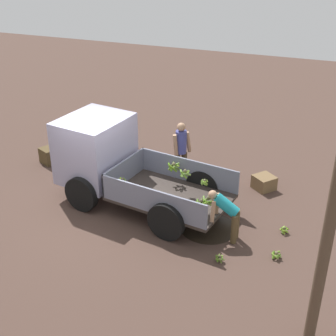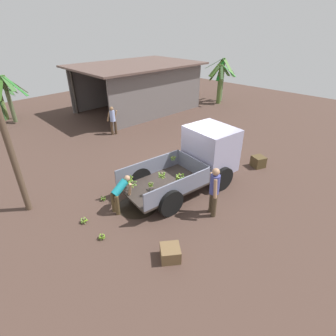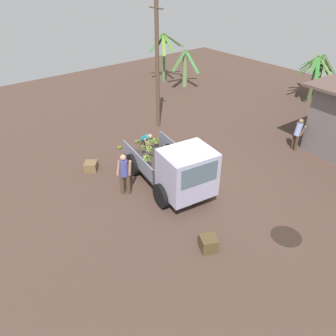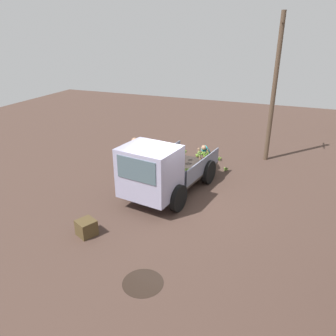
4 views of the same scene
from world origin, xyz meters
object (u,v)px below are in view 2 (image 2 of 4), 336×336
(cargo_truck, at_px, (202,155))
(wooden_crate_1, at_px, (258,162))
(person_foreground_visitor, at_px, (214,190))
(person_worker_loading, at_px, (120,192))
(utility_pole, at_px, (0,119))
(wooden_crate_0, at_px, (170,253))
(banana_bunch_on_ground_1, at_px, (84,220))
(banana_bunch_on_ground_2, at_px, (102,237))
(banana_bunch_on_ground_0, at_px, (103,198))
(person_bystander_near_shed, at_px, (113,119))

(cargo_truck, relative_size, wooden_crate_1, 9.31)
(person_foreground_visitor, xyz_separation_m, person_worker_loading, (-1.95, 2.37, -0.24))
(utility_pole, distance_m, person_worker_loading, 4.06)
(cargo_truck, relative_size, wooden_crate_0, 9.00)
(person_worker_loading, relative_size, banana_bunch_on_ground_1, 5.15)
(banana_bunch_on_ground_1, xyz_separation_m, wooden_crate_1, (7.33, -2.27, 0.14))
(banana_bunch_on_ground_2, bearing_deg, wooden_crate_1, -9.57)
(banana_bunch_on_ground_1, relative_size, banana_bunch_on_ground_2, 1.04)
(banana_bunch_on_ground_2, distance_m, wooden_crate_1, 7.45)
(wooden_crate_0, distance_m, wooden_crate_1, 6.53)
(person_foreground_visitor, xyz_separation_m, banana_bunch_on_ground_0, (-2.07, 3.28, -0.86))
(cargo_truck, xyz_separation_m, wooden_crate_0, (-3.81, -1.86, -0.94))
(person_bystander_near_shed, height_order, wooden_crate_0, person_bystander_near_shed)
(cargo_truck, xyz_separation_m, person_bystander_near_shed, (0.62, 6.70, -0.26))
(banana_bunch_on_ground_0, bearing_deg, banana_bunch_on_ground_2, -125.48)
(utility_pole, relative_size, wooden_crate_0, 12.13)
(person_bystander_near_shed, relative_size, banana_bunch_on_ground_0, 7.06)
(wooden_crate_1, bearing_deg, wooden_crate_0, -173.63)
(person_worker_loading, bearing_deg, wooden_crate_1, -17.73)
(utility_pole, xyz_separation_m, banana_bunch_on_ground_1, (0.92, -2.01, -3.13))
(banana_bunch_on_ground_0, xyz_separation_m, banana_bunch_on_ground_2, (-1.14, -1.61, -0.01))
(person_foreground_visitor, distance_m, person_bystander_near_shed, 8.53)
(cargo_truck, height_order, person_worker_loading, cargo_truck)
(wooden_crate_1, bearing_deg, person_worker_loading, 162.35)
(cargo_truck, bearing_deg, wooden_crate_1, -13.86)
(banana_bunch_on_ground_0, relative_size, banana_bunch_on_ground_1, 0.96)
(person_foreground_visitor, bearing_deg, person_bystander_near_shed, -68.19)
(banana_bunch_on_ground_1, distance_m, wooden_crate_0, 3.12)
(person_foreground_visitor, distance_m, wooden_crate_1, 4.22)
(banana_bunch_on_ground_1, bearing_deg, wooden_crate_0, -74.22)
(banana_bunch_on_ground_1, xyz_separation_m, wooden_crate_0, (0.85, -3.00, 0.09))
(banana_bunch_on_ground_1, relative_size, wooden_crate_1, 0.46)
(person_worker_loading, height_order, banana_bunch_on_ground_1, person_worker_loading)
(utility_pole, bearing_deg, person_bystander_near_shed, 29.82)
(cargo_truck, distance_m, person_worker_loading, 3.53)
(person_worker_loading, bearing_deg, person_foreground_visitor, -50.59)
(wooden_crate_0, bearing_deg, banana_bunch_on_ground_1, 105.78)
(person_bystander_near_shed, xyz_separation_m, banana_bunch_on_ground_1, (-5.28, -5.56, -0.78))
(cargo_truck, relative_size, person_foreground_visitor, 2.71)
(cargo_truck, height_order, banana_bunch_on_ground_2, cargo_truck)
(person_foreground_visitor, bearing_deg, banana_bunch_on_ground_1, -4.32)
(utility_pole, height_order, wooden_crate_0, utility_pole)
(cargo_truck, bearing_deg, banana_bunch_on_ground_0, 163.13)
(utility_pole, relative_size, person_foreground_visitor, 3.66)
(person_foreground_visitor, bearing_deg, utility_pole, -12.96)
(cargo_truck, height_order, wooden_crate_0, cargo_truck)
(banana_bunch_on_ground_1, height_order, banana_bunch_on_ground_2, banana_bunch_on_ground_1)
(banana_bunch_on_ground_2, height_order, wooden_crate_1, wooden_crate_1)
(cargo_truck, bearing_deg, banana_bunch_on_ground_1, 175.27)
(banana_bunch_on_ground_1, distance_m, banana_bunch_on_ground_2, 1.03)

